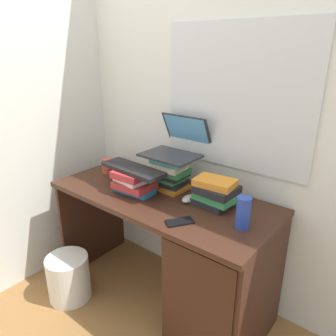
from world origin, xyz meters
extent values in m
plane|color=olive|center=(0.00, 0.00, 0.00)|extent=(6.00, 6.00, 0.00)
cube|color=silver|center=(0.00, 0.35, 1.30)|extent=(6.00, 0.05, 2.60)
cube|color=silver|center=(0.27, 0.32, 1.29)|extent=(0.90, 0.01, 0.80)
cube|color=silver|center=(-0.89, 0.00, 1.30)|extent=(0.05, 6.00, 2.60)
cube|color=#381E14|center=(0.00, 0.00, 0.73)|extent=(1.35, 0.61, 0.03)
cube|color=#381E14|center=(-0.66, 0.00, 0.36)|extent=(0.02, 0.56, 0.71)
cube|color=#381E14|center=(0.66, 0.00, 0.36)|extent=(0.02, 0.56, 0.71)
cube|color=#321B12|center=(0.45, -0.03, 0.36)|extent=(0.41, 0.52, 0.68)
cube|color=orange|center=(-0.03, 0.12, 0.75)|extent=(0.25, 0.20, 0.02)
cube|color=black|center=(-0.02, 0.12, 0.78)|extent=(0.18, 0.15, 0.03)
cube|color=#338C4C|center=(-0.03, 0.11, 0.80)|extent=(0.17, 0.14, 0.02)
cube|color=black|center=(-0.02, 0.12, 0.82)|extent=(0.18, 0.17, 0.02)
cube|color=#338C4C|center=(-0.02, 0.13, 0.85)|extent=(0.20, 0.16, 0.03)
cube|color=beige|center=(-0.02, 0.11, 0.88)|extent=(0.18, 0.17, 0.04)
cube|color=teal|center=(-0.02, 0.11, 0.92)|extent=(0.23, 0.16, 0.04)
cube|color=#2672B2|center=(-0.15, -0.07, 0.76)|extent=(0.24, 0.14, 0.03)
cube|color=#B22D33|center=(-0.14, -0.07, 0.79)|extent=(0.23, 0.19, 0.04)
cube|color=white|center=(-0.16, -0.08, 0.83)|extent=(0.20, 0.16, 0.03)
cube|color=#B22D33|center=(-0.16, -0.08, 0.86)|extent=(0.20, 0.19, 0.04)
cube|color=black|center=(0.30, 0.09, 0.76)|extent=(0.21, 0.18, 0.03)
cube|color=#338C4C|center=(0.32, 0.09, 0.80)|extent=(0.22, 0.18, 0.04)
cube|color=black|center=(0.32, 0.09, 0.84)|extent=(0.22, 0.19, 0.04)
cube|color=orange|center=(0.31, 0.09, 0.88)|extent=(0.22, 0.16, 0.04)
cube|color=#2D2D33|center=(-0.03, 0.12, 0.95)|extent=(0.33, 0.24, 0.01)
cube|color=#2D2D33|center=(-0.03, 0.29, 1.06)|extent=(0.33, 0.11, 0.22)
cube|color=#59A5E5|center=(-0.03, 0.28, 1.07)|extent=(0.30, 0.09, 0.19)
cube|color=black|center=(-0.15, -0.07, 0.89)|extent=(0.43, 0.16, 0.02)
ellipsoid|color=#A5A8AD|center=(0.18, 0.03, 0.76)|extent=(0.06, 0.10, 0.04)
cylinder|color=#B23F33|center=(-0.52, 0.05, 0.79)|extent=(0.07, 0.07, 0.10)
torus|color=#B23F33|center=(-0.47, 0.05, 0.80)|extent=(0.05, 0.01, 0.05)
cylinder|color=#263FA5|center=(0.54, -0.03, 0.82)|extent=(0.07, 0.07, 0.16)
cube|color=black|center=(0.28, -0.19, 0.75)|extent=(0.13, 0.15, 0.01)
cylinder|color=silver|center=(-0.47, -0.38, 0.15)|extent=(0.27, 0.27, 0.30)
camera|label=1|loc=(1.12, -1.31, 1.56)|focal=34.52mm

